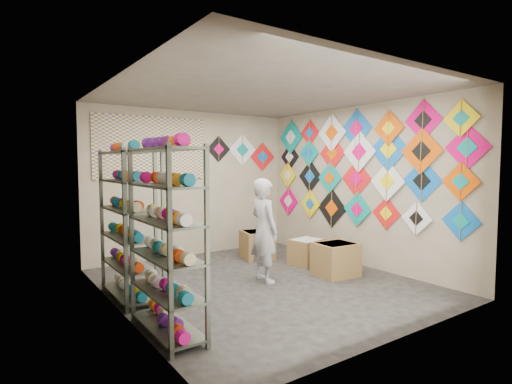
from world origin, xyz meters
TOP-DOWN VIEW (x-y plane):
  - ground at (0.00, 0.00)m, footprint 4.50×4.50m
  - room_walls at (0.00, 0.00)m, footprint 4.50×4.50m
  - shelf_rack_front at (-1.78, -0.85)m, footprint 0.40×1.10m
  - shelf_rack_back at (-1.78, 0.45)m, footprint 0.40×1.10m
  - string_spools at (-1.78, -0.20)m, footprint 0.12×2.36m
  - kite_wall_display at (1.98, 0.03)m, footprint 0.05×4.30m
  - back_wall_kites at (1.14, 2.24)m, footprint 1.61×0.02m
  - poster at (-0.80, 2.23)m, footprint 2.00×0.01m
  - shopkeeper at (0.09, 0.07)m, footprint 0.57×0.40m
  - carton_a at (1.16, -0.32)m, footprint 0.64×0.55m
  - carton_b at (1.25, 0.45)m, footprint 0.61×0.53m
  - carton_c at (0.82, 1.31)m, footprint 0.65×0.68m

SIDE VIEW (x-z plane):
  - ground at x=0.00m, z-range 0.00..0.00m
  - carton_b at x=1.25m, z-range 0.00..0.44m
  - carton_c at x=0.82m, z-range 0.00..0.50m
  - carton_a at x=1.16m, z-range 0.00..0.51m
  - shopkeeper at x=0.09m, z-range 0.00..1.51m
  - shelf_rack_front at x=-1.78m, z-range 0.00..1.90m
  - shelf_rack_back at x=-1.78m, z-range 0.00..1.90m
  - string_spools at x=-1.78m, z-range 0.99..1.11m
  - room_walls at x=0.00m, z-range -0.61..3.89m
  - kite_wall_display at x=1.98m, z-range 0.63..2.73m
  - back_wall_kites at x=1.14m, z-range 1.58..2.34m
  - poster at x=-0.80m, z-range 1.45..2.55m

